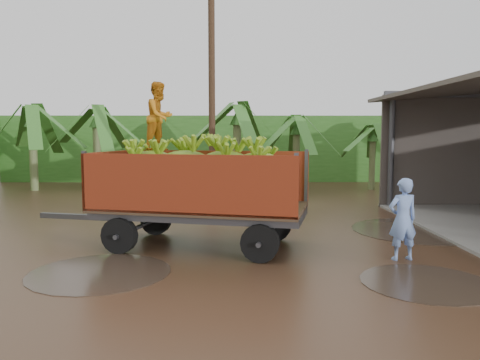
% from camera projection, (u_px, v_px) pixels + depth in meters
% --- Properties ---
extents(ground, '(100.00, 100.00, 0.00)m').
position_uv_depth(ground, '(244.00, 246.00, 10.99)').
color(ground, black).
rests_on(ground, ground).
extents(hedge_north, '(22.00, 3.00, 3.60)m').
position_uv_depth(hedge_north, '(205.00, 148.00, 26.72)').
color(hedge_north, '#2D661E').
rests_on(hedge_north, ground).
extents(banana_trailer, '(6.70, 3.35, 3.89)m').
position_uv_depth(banana_trailer, '(200.00, 185.00, 10.78)').
color(banana_trailer, '#AA3218').
rests_on(banana_trailer, ground).
extents(man_blue, '(0.69, 0.52, 1.72)m').
position_uv_depth(man_blue, '(403.00, 219.00, 9.68)').
color(man_blue, '#7C9DE2').
rests_on(man_blue, ground).
extents(utility_pole, '(1.20, 0.24, 8.70)m').
position_uv_depth(utility_pole, '(212.00, 85.00, 17.04)').
color(utility_pole, '#47301E').
rests_on(utility_pole, ground).
extents(banana_plants, '(25.16, 20.77, 4.11)m').
position_uv_depth(banana_plants, '(98.00, 154.00, 17.20)').
color(banana_plants, '#2D661E').
rests_on(banana_plants, ground).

